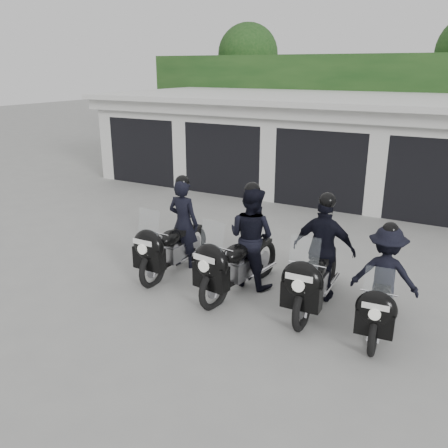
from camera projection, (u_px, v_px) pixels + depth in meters
The scene contains 7 objects.
ground at pixel (224, 280), 8.99m from camera, with size 80.00×80.00×0.00m, color gray.
garage_block at pixel (346, 146), 15.22m from camera, with size 16.40×6.80×2.96m.
background_vegetation at pixel (391, 95), 18.65m from camera, with size 20.00×3.90×5.80m.
police_bike_a at pixel (175, 234), 9.16m from camera, with size 0.65×2.21×1.93m.
police_bike_b at pixel (245, 245), 8.41m from camera, with size 1.01×2.29×2.00m.
police_bike_c at pixel (320, 258), 7.86m from camera, with size 1.09×2.26×1.97m.
police_bike_d at pixel (383, 283), 7.18m from camera, with size 1.06×1.96×1.70m.
Camera 1 is at (4.00, -7.16, 3.85)m, focal length 38.00 mm.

